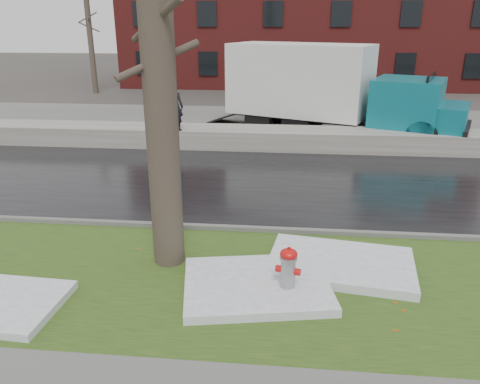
# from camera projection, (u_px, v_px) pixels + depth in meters

# --- Properties ---
(ground) EXTENTS (120.00, 120.00, 0.00)m
(ground) POSITION_uv_depth(u_px,v_px,m) (240.00, 252.00, 9.99)
(ground) COLOR #47423D
(ground) RESTS_ON ground
(verge) EXTENTS (60.00, 4.50, 0.04)m
(verge) POSITION_uv_depth(u_px,v_px,m) (234.00, 282.00, 8.82)
(verge) COLOR #244517
(verge) RESTS_ON ground
(road) EXTENTS (60.00, 7.00, 0.03)m
(road) POSITION_uv_depth(u_px,v_px,m) (255.00, 183.00, 14.18)
(road) COLOR black
(road) RESTS_ON ground
(parking_lot) EXTENTS (60.00, 9.00, 0.03)m
(parking_lot) POSITION_uv_depth(u_px,v_px,m) (267.00, 124.00, 22.12)
(parking_lot) COLOR slate
(parking_lot) RESTS_ON ground
(curb) EXTENTS (60.00, 0.15, 0.14)m
(curb) POSITION_uv_depth(u_px,v_px,m) (245.00, 229.00, 10.90)
(curb) COLOR slate
(curb) RESTS_ON ground
(snowbank) EXTENTS (60.00, 1.60, 0.75)m
(snowbank) POSITION_uv_depth(u_px,v_px,m) (263.00, 138.00, 17.98)
(snowbank) COLOR #ADA89E
(snowbank) RESTS_ON ground
(brick_building) EXTENTS (26.00, 12.00, 10.00)m
(brick_building) POSITION_uv_depth(u_px,v_px,m) (304.00, 15.00, 36.07)
(brick_building) COLOR maroon
(brick_building) RESTS_ON ground
(bg_tree_left) EXTENTS (1.40, 1.62, 6.50)m
(bg_tree_left) POSITION_uv_depth(u_px,v_px,m) (91.00, 41.00, 30.48)
(bg_tree_left) COLOR brown
(bg_tree_left) RESTS_ON ground
(bg_tree_center) EXTENTS (1.40, 1.62, 6.50)m
(bg_tree_center) POSITION_uv_depth(u_px,v_px,m) (193.00, 39.00, 33.65)
(bg_tree_center) COLOR brown
(bg_tree_center) RESTS_ON ground
(fire_hydrant) EXTENTS (0.46, 0.43, 0.93)m
(fire_hydrant) POSITION_uv_depth(u_px,v_px,m) (288.00, 269.00, 8.22)
(fire_hydrant) COLOR #919498
(fire_hydrant) RESTS_ON verge
(tree) EXTENTS (1.37, 1.61, 7.69)m
(tree) POSITION_uv_depth(u_px,v_px,m) (158.00, 65.00, 8.23)
(tree) COLOR brown
(tree) RESTS_ON verge
(box_truck) EXTENTS (11.03, 5.95, 3.73)m
(box_truck) POSITION_uv_depth(u_px,v_px,m) (326.00, 88.00, 19.52)
(box_truck) COLOR black
(box_truck) RESTS_ON ground
(worker) EXTENTS (0.71, 0.53, 1.77)m
(worker) POSITION_uv_depth(u_px,v_px,m) (175.00, 107.00, 17.28)
(worker) COLOR black
(worker) RESTS_ON snowbank
(snow_patch_near) EXTENTS (2.92, 2.43, 0.16)m
(snow_patch_near) POSITION_uv_depth(u_px,v_px,m) (256.00, 285.00, 8.52)
(snow_patch_near) COLOR white
(snow_patch_near) RESTS_ON verge
(snow_patch_side) EXTENTS (3.04, 2.19, 0.18)m
(snow_patch_side) POSITION_uv_depth(u_px,v_px,m) (341.00, 264.00, 9.23)
(snow_patch_side) COLOR white
(snow_patch_side) RESTS_ON verge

